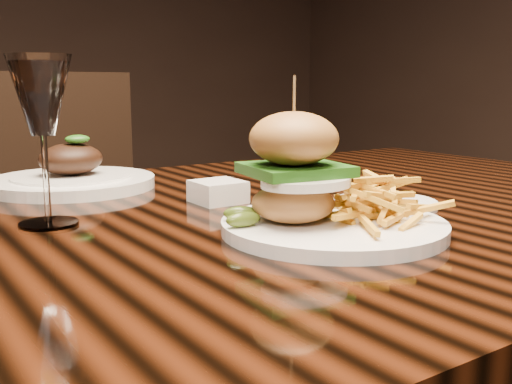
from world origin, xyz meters
TOP-DOWN VIEW (x-y plane):
  - dining_table at (0.00, 0.00)m, footprint 1.60×0.90m
  - burger_plate at (0.05, -0.15)m, footprint 0.26×0.26m
  - side_saucer at (0.21, -0.09)m, footprint 0.14×0.14m
  - ramekin at (0.04, 0.07)m, footprint 0.08×0.08m
  - wine_glass at (-0.21, 0.07)m, footprint 0.08×0.08m
  - far_dish at (-0.10, 0.31)m, footprint 0.27×0.27m
  - chair_far at (0.07, 0.89)m, footprint 0.50×0.50m

SIDE VIEW (x-z plane):
  - chair_far at x=0.07m, z-range 0.06..1.01m
  - dining_table at x=0.00m, z-range 0.30..1.05m
  - side_saucer at x=0.21m, z-range 0.74..0.77m
  - ramekin at x=0.04m, z-range 0.75..0.78m
  - far_dish at x=-0.10m, z-range 0.72..0.81m
  - burger_plate at x=0.05m, z-range 0.71..0.89m
  - wine_glass at x=-0.21m, z-range 0.80..1.00m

